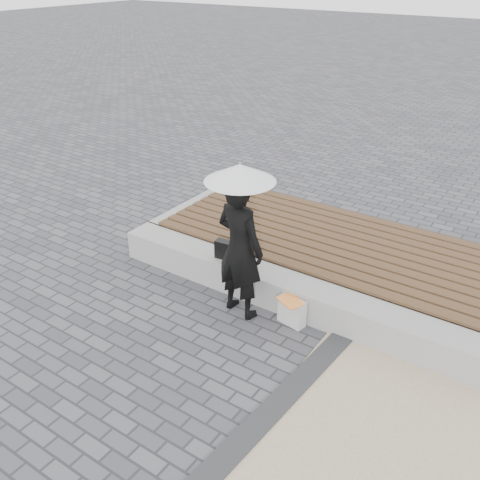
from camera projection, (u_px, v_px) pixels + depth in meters
The scene contains 10 objects.
ground at pixel (210, 378), 5.55m from camera, with size 80.00×80.00×0.00m, color #515056.
edging_band at pixel (242, 441), 4.81m from camera, with size 0.25×5.20×0.04m, color #2F2F31.
seating_ledge at pixel (286, 292), 6.63m from camera, with size 5.00×0.45×0.40m, color gray.
timber_platform at pixel (328, 252), 7.50m from camera, with size 5.00×2.00×0.40m, color #A1A09C.
timber_decking at pixel (329, 239), 7.40m from camera, with size 4.60×2.00×0.04m, color brown, non-canonical shape.
woman at pixel (240, 248), 6.19m from camera, with size 0.65×0.43×1.78m, color black.
parasol at pixel (240, 173), 5.75m from camera, with size 0.80×0.80×1.02m.
handbag at pixel (228, 250), 6.89m from camera, with size 0.35×0.12×0.25m, color black.
canvas_tote at pixel (292, 311), 6.30m from camera, with size 0.33×0.14×0.35m, color beige.
magazine at pixel (291, 301), 6.18m from camera, with size 0.30×0.22×0.01m, color #F13D24.
Camera 1 is at (2.62, -3.31, 3.89)m, focal length 39.70 mm.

